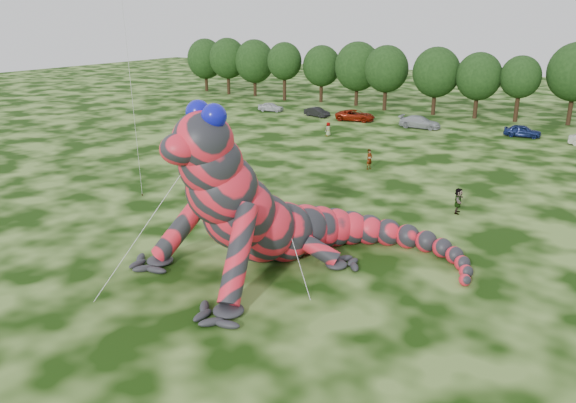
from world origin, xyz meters
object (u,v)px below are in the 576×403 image
Objects in this scene: inflatable_gecko at (281,179)px; tree_8 at (478,86)px; tree_2 at (255,68)px; spectator_5 at (458,201)px; tree_0 at (206,65)px; car_0 at (271,107)px; car_3 at (420,122)px; tree_4 at (321,74)px; spectator_4 at (328,129)px; car_4 at (523,131)px; spectator_0 at (369,159)px; tree_7 at (436,81)px; car_1 at (317,112)px; tree_1 at (228,66)px; tree_10 at (574,84)px; car_2 at (355,115)px; tree_5 at (357,74)px; tree_9 at (519,89)px; tree_6 at (386,78)px; tree_3 at (284,72)px.

inflatable_gecko is 53.70m from tree_8.
tree_2 reaches higher than spectator_5.
car_0 is (23.20, -12.60, -4.10)m from tree_0.
inflatable_gecko reaches higher than car_3.
spectator_4 is at bearing -58.72° from tree_4.
tree_4 is at bearing 136.32° from inflatable_gecko.
spectator_0 reaches higher than car_4.
tree_7 is 2.42× the size of car_1.
car_1 is (19.73, -12.43, -4.18)m from tree_2.
tree_1 is at bearing 40.61° from spectator_5.
inflatable_gecko is at bearing -46.25° from tree_0.
spectator_0 reaches higher than spectator_5.
tree_2 is (11.54, -0.47, 0.07)m from tree_0.
tree_10 is 41.99m from spectator_5.
car_0 is (-1.72, -12.08, -3.88)m from tree_4.
car_2 is 10.83m from spectator_4.
tree_10 reaches higher than spectator_0.
tree_8 reaches higher than spectator_0.
tree_2 is 0.92× the size of tree_10.
car_4 is at bearing -99.37° from car_0.
tree_1 reaches higher than tree_8.
inflatable_gecko is 69.47m from tree_2.
tree_5 reaches higher than car_2.
inflatable_gecko is 10.25× the size of spectator_0.
car_2 is 3.24× the size of spectator_4.
car_1 is (-30.68, -12.25, -4.61)m from tree_10.
tree_9 is 27.62m from spectator_4.
spectator_4 is at bearing -127.48° from tree_9.
spectator_5 is at bearing -109.38° from spectator_0.
inflatable_gecko reaches higher than tree_2.
tree_2 is at bearing 70.25° from car_4.
tree_9 is 2.22× the size of car_1.
tree_2 is at bearing 66.35° from car_3.
tree_6 reaches higher than tree_4.
tree_8 is at bearing -2.62° from tree_2.
tree_0 is at bearing 178.54° from tree_5.
spectator_4 is at bearing -40.18° from tree_2.
tree_5 is at bearing 172.87° from tree_7.
tree_3 is at bearing 11.89° from car_0.
tree_2 is 51.19m from spectator_0.
tree_2 is 36.11m from spectator_4.
tree_5 is at bearing 22.53° from spectator_5.
tree_3 is 2.48× the size of car_0.
car_0 is (4.36, -10.44, -4.07)m from tree_3.
tree_2 is 1.02× the size of tree_3.
tree_7 is 17.58m from tree_10.
car_0 is at bearing -162.87° from tree_10.
car_2 reaches higher than car_0.
tree_1 is at bearing 45.33° from car_0.
tree_8 is 5.30m from tree_9.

